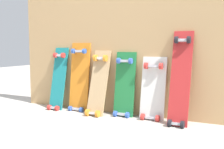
% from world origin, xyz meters
% --- Properties ---
extents(ground_plane, '(12.00, 12.00, 0.00)m').
position_xyz_m(ground_plane, '(0.00, 0.00, 0.00)').
color(ground_plane, '#B2AAA0').
extents(plywood_wall_panel, '(2.31, 0.04, 1.74)m').
position_xyz_m(plywood_wall_panel, '(0.00, 0.07, 0.87)').
color(plywood_wall_panel, tan).
rests_on(plywood_wall_panel, ground).
extents(skateboard_teal, '(0.17, 0.22, 0.74)m').
position_xyz_m(skateboard_teal, '(-0.67, -0.05, 0.30)').
color(skateboard_teal, '#197A7F').
rests_on(skateboard_teal, ground).
extents(skateboard_orange, '(0.22, 0.16, 0.79)m').
position_xyz_m(skateboard_orange, '(-0.42, -0.01, 0.33)').
color(skateboard_orange, orange).
rests_on(skateboard_orange, ground).
extents(skateboard_natural, '(0.18, 0.27, 0.71)m').
position_xyz_m(skateboard_natural, '(-0.15, -0.07, 0.29)').
color(skateboard_natural, tan).
rests_on(skateboard_natural, ground).
extents(skateboard_green, '(0.21, 0.17, 0.70)m').
position_xyz_m(skateboard_green, '(0.11, -0.01, 0.28)').
color(skateboard_green, '#1E7238').
rests_on(skateboard_green, ground).
extents(skateboard_white, '(0.23, 0.17, 0.65)m').
position_xyz_m(skateboard_white, '(0.40, -0.02, 0.26)').
color(skateboard_white, silver).
rests_on(skateboard_white, ground).
extents(skateboard_red, '(0.18, 0.28, 0.89)m').
position_xyz_m(skateboard_red, '(0.67, -0.07, 0.38)').
color(skateboard_red, '#B22626').
rests_on(skateboard_red, ground).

